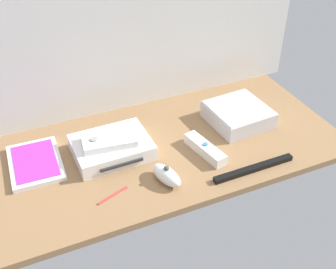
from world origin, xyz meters
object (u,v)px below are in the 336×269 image
Objects in this scene: mini_computer at (238,114)px; stylus_pen at (113,195)px; remote_wand at (205,149)px; game_case at (35,163)px; game_console at (112,147)px; remote_classic_pad at (109,140)px; sensor_bar at (254,168)px; remote_nunchuk at (167,175)px.

mini_computer is 2.01× the size of stylus_pen.
mini_computer reaches higher than remote_wand.
game_case reaches higher than stylus_pen.
mini_computer is (40.34, -0.53, 0.44)cm from game_console.
remote_classic_pad is at bearing -10.36° from game_case.
game_console is 25.96cm from remote_wand.
game_console is at bearing 49.04° from remote_classic_pad.
sensor_bar is at bearing -35.12° from game_console.
stylus_pen is at bearing -108.38° from game_console.
mini_computer is 19.28cm from remote_wand.
game_console reaches higher than sensor_bar.
sensor_bar reaches higher than stylus_pen.
remote_nunchuk is at bearing -152.70° from mini_computer.
remote_classic_pad reaches higher than sensor_bar.
remote_classic_pad reaches higher than mini_computer.
stylus_pen is at bearing -161.19° from mini_computer.
mini_computer is at bearing -1.80° from game_case.
remote_nunchuk reaches higher than remote_wand.
sensor_bar is at bearing -23.82° from game_case.
mini_computer is at bearing 19.34° from remote_wand.
sensor_bar is (32.33, -22.10, -1.50)cm from game_console.
game_console is 1.38× the size of remote_classic_pad.
remote_nunchuk is at bearing 166.01° from sensor_bar.
remote_nunchuk is (9.36, -16.52, -0.16)cm from game_console.
remote_wand is at bearing 6.95° from remote_nunchuk.
game_console is at bearing 72.39° from stylus_pen.
remote_nunchuk is 14.54cm from stylus_pen.
remote_nunchuk reaches higher than game_console.
stylus_pen is at bearing 179.68° from remote_wand.
mini_computer is 1.19× the size of remote_wand.
sensor_bar is (33.13, -21.40, -4.71)cm from remote_classic_pad.
game_case is at bearing 169.06° from game_console.
remote_wand is (44.37, -14.05, 0.75)cm from game_case.
sensor_bar is at bearing -25.08° from remote_classic_pad.
remote_classic_pad reaches higher than game_case.
mini_computer is 1.18× the size of remote_classic_pad.
remote_classic_pad reaches higher than stylus_pen.
mini_computer is at bearing -1.52° from game_console.
game_console is 1.09× the size of game_case.
game_console is 1.18× the size of mini_computer.
stylus_pen is (-28.87, -5.64, -1.16)cm from remote_wand.
remote_nunchuk is 0.71× the size of remote_classic_pad.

